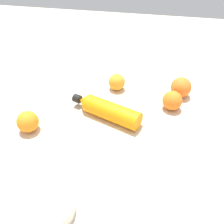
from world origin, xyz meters
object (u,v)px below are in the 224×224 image
at_px(ceramic_bowl, 43,205).
at_px(orange_0, 117,82).
at_px(orange_1, 181,87).
at_px(orange_2, 172,101).
at_px(orange_3, 28,122).
at_px(water_bottle, 107,110).

bearing_deg(ceramic_bowl, orange_0, 172.56).
relative_size(orange_1, orange_2, 1.11).
height_order(orange_2, orange_3, same).
bearing_deg(orange_2, orange_3, -65.25).
bearing_deg(orange_0, orange_1, 90.75).
bearing_deg(ceramic_bowl, orange_1, 149.73).
bearing_deg(orange_3, orange_0, 141.36).
bearing_deg(orange_1, orange_2, -19.43).
relative_size(orange_1, ceramic_bowl, 0.52).
relative_size(water_bottle, orange_1, 3.36).
bearing_deg(ceramic_bowl, orange_3, -147.06).
bearing_deg(orange_2, ceramic_bowl, -32.12).
bearing_deg(orange_2, water_bottle, -66.39).
height_order(orange_0, orange_3, orange_3).
relative_size(water_bottle, orange_0, 3.95).
distance_m(orange_2, orange_3, 0.52).
xyz_separation_m(orange_2, ceramic_bowl, (0.48, -0.30, -0.01)).
height_order(orange_1, ceramic_bowl, orange_1).
xyz_separation_m(orange_2, orange_3, (0.22, -0.47, -0.00)).
bearing_deg(water_bottle, ceramic_bowl, 98.83).
distance_m(water_bottle, orange_3, 0.27).
distance_m(orange_0, orange_2, 0.24).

